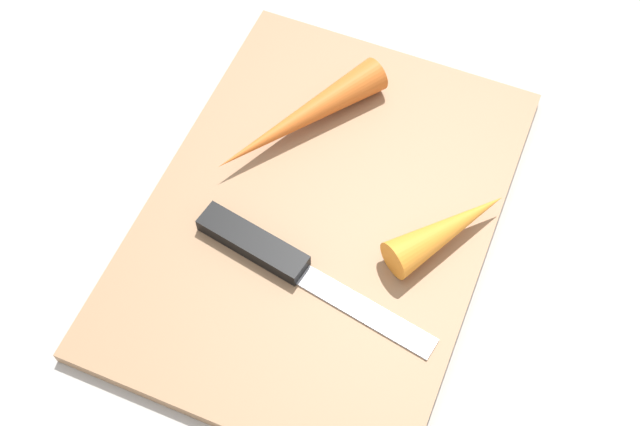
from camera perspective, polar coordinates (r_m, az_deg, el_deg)
The scene contains 5 objects.
ground_plane at distance 0.65m, azimuth 0.00°, elevation -0.54°, with size 1.40×1.40×0.00m, color #ADA8A0.
cutting_board at distance 0.65m, azimuth 0.00°, elevation -0.27°, with size 0.36×0.26×0.01m, color #99704C.
knife at distance 0.62m, azimuth -3.65°, elevation -2.68°, with size 0.06×0.20×0.01m.
carrot_short at distance 0.62m, azimuth 8.88°, elevation -1.07°, with size 0.03×0.03×0.10m, color orange.
carrot_long at distance 0.68m, azimuth -1.37°, elevation 6.54°, with size 0.03×0.03×0.16m, color orange.
Camera 1 is at (0.30, 0.13, 0.56)m, focal length 46.32 mm.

